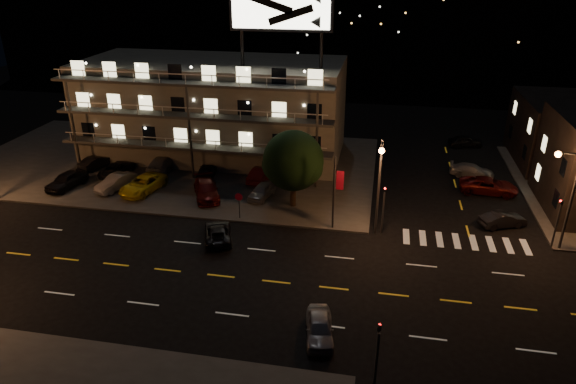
% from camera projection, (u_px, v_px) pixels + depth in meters
% --- Properties ---
extents(ground, '(140.00, 140.00, 0.00)m').
position_uv_depth(ground, '(248.00, 279.00, 35.86)').
color(ground, black).
rests_on(ground, ground).
extents(curb_nw, '(44.00, 24.00, 0.15)m').
position_uv_depth(curb_nw, '(171.00, 163.00, 56.07)').
color(curb_nw, '#393937').
rests_on(curb_nw, ground).
extents(motel, '(28.00, 13.80, 18.10)m').
position_uv_depth(motel, '(215.00, 108.00, 56.67)').
color(motel, gray).
rests_on(motel, ground).
extents(hill_backdrop, '(120.00, 25.00, 24.00)m').
position_uv_depth(hill_backdrop, '(310.00, 12.00, 93.56)').
color(hill_backdrop, black).
rests_on(hill_backdrop, ground).
extents(streetlight_nc, '(0.44, 1.92, 8.00)m').
position_uv_depth(streetlight_nc, '(379.00, 179.00, 39.46)').
color(streetlight_nc, '#2D2D30').
rests_on(streetlight_nc, ground).
extents(streetlight_ne, '(1.92, 0.44, 8.00)m').
position_uv_depth(streetlight_ne, '(568.00, 191.00, 37.49)').
color(streetlight_ne, '#2D2D30').
rests_on(streetlight_ne, ground).
extents(signal_nw, '(0.20, 0.27, 4.60)m').
position_uv_depth(signal_nw, '(384.00, 204.00, 40.87)').
color(signal_nw, '#2D2D30').
rests_on(signal_nw, ground).
extents(signal_sw, '(0.20, 0.27, 4.60)m').
position_uv_depth(signal_sw, '(378.00, 350.00, 25.68)').
color(signal_sw, '#2D2D30').
rests_on(signal_sw, ground).
extents(signal_ne, '(0.27, 0.20, 4.60)m').
position_uv_depth(signal_ne, '(558.00, 218.00, 38.69)').
color(signal_ne, '#2D2D30').
rests_on(signal_ne, ground).
extents(banner_north, '(0.83, 0.16, 6.40)m').
position_uv_depth(banner_north, '(335.00, 191.00, 41.09)').
color(banner_north, '#2D2D30').
rests_on(banner_north, ground).
extents(stop_sign, '(0.91, 0.11, 2.61)m').
position_uv_depth(stop_sign, '(239.00, 202.00, 43.31)').
color(stop_sign, '#2D2D30').
rests_on(stop_sign, ground).
extents(tree, '(5.53, 5.33, 6.97)m').
position_uv_depth(tree, '(293.00, 162.00, 44.53)').
color(tree, black).
rests_on(tree, curb_nw).
extents(lot_car_0, '(2.74, 4.79, 1.53)m').
position_uv_depth(lot_car_0, '(66.00, 180.00, 49.51)').
color(lot_car_0, black).
rests_on(lot_car_0, curb_nw).
extents(lot_car_1, '(2.90, 4.54, 1.41)m').
position_uv_depth(lot_car_1, '(116.00, 182.00, 49.20)').
color(lot_car_1, gray).
rests_on(lot_car_1, curb_nw).
extents(lot_car_2, '(3.49, 5.64, 1.46)m').
position_uv_depth(lot_car_2, '(143.00, 184.00, 48.68)').
color(lot_car_2, yellow).
rests_on(lot_car_2, curb_nw).
extents(lot_car_3, '(4.06, 5.55, 1.49)m').
position_uv_depth(lot_car_3, '(206.00, 190.00, 47.51)').
color(lot_car_3, '#500D0B').
rests_on(lot_car_3, curb_nw).
extents(lot_car_4, '(2.31, 4.03, 1.29)m').
position_uv_depth(lot_car_4, '(262.00, 191.00, 47.55)').
color(lot_car_4, gray).
rests_on(lot_car_4, curb_nw).
extents(lot_car_5, '(2.50, 4.11, 1.28)m').
position_uv_depth(lot_car_5, '(96.00, 162.00, 54.27)').
color(lot_car_5, black).
rests_on(lot_car_5, curb_nw).
extents(lot_car_6, '(2.41, 4.76, 1.29)m').
position_uv_depth(lot_car_6, '(118.00, 168.00, 52.58)').
color(lot_car_6, black).
rests_on(lot_car_6, curb_nw).
extents(lot_car_7, '(2.32, 5.34, 1.53)m').
position_uv_depth(lot_car_7, '(162.00, 164.00, 53.45)').
color(lot_car_7, gray).
rests_on(lot_car_7, curb_nw).
extents(lot_car_8, '(2.06, 4.19, 1.37)m').
position_uv_depth(lot_car_8, '(207.00, 170.00, 51.98)').
color(lot_car_8, black).
rests_on(lot_car_8, curb_nw).
extents(lot_car_9, '(2.31, 4.64, 1.46)m').
position_uv_depth(lot_car_9, '(262.00, 174.00, 51.00)').
color(lot_car_9, '#500D0B').
rests_on(lot_car_9, curb_nw).
extents(side_car_0, '(4.09, 2.75, 1.28)m').
position_uv_depth(side_car_0, '(503.00, 220.00, 42.61)').
color(side_car_0, black).
rests_on(side_car_0, ground).
extents(side_car_1, '(5.53, 2.85, 1.49)m').
position_uv_depth(side_car_1, '(489.00, 186.00, 48.73)').
color(side_car_1, '#500D0B').
rests_on(side_car_1, ground).
extents(side_car_2, '(4.59, 2.36, 1.27)m').
position_uv_depth(side_car_2, '(472.00, 170.00, 52.52)').
color(side_car_2, gray).
rests_on(side_car_2, ground).
extents(side_car_3, '(4.15, 2.43, 1.33)m').
position_uv_depth(side_car_3, '(465.00, 141.00, 60.87)').
color(side_car_3, black).
rests_on(side_car_3, ground).
extents(road_car_east, '(2.19, 4.11, 1.33)m').
position_uv_depth(road_car_east, '(319.00, 327.00, 30.14)').
color(road_car_east, gray).
rests_on(road_car_east, ground).
extents(road_car_west, '(3.37, 4.86, 1.23)m').
position_uv_depth(road_car_west, '(218.00, 233.00, 40.67)').
color(road_car_west, black).
rests_on(road_car_west, ground).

